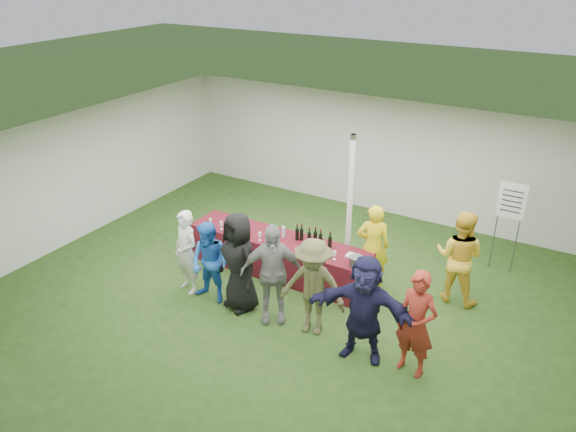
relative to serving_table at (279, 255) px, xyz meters
The scene contains 18 objects.
ground 0.75m from the serving_table, 33.81° to the right, with size 60.00×60.00×0.00m, color #284719.
tent 1.65m from the serving_table, 38.95° to the left, with size 10.00×10.00×10.00m.
serving_table is the anchor object (origin of this frame).
wine_bottles 0.82m from the serving_table, 11.77° to the left, with size 0.73×0.14×0.32m.
wine_glasses 0.72m from the serving_table, 152.91° to the right, with size 2.71×0.12×0.16m.
water_bottle 0.49m from the serving_table, 56.41° to the left, with size 0.07×0.07×0.23m.
bar_towel 1.55m from the serving_table, ahead, with size 0.25×0.18×0.03m, color white.
dump_bucket 1.75m from the serving_table, ahead, with size 0.25×0.25×0.18m, color slate.
wine_list_sign 4.39m from the serving_table, 31.97° to the left, with size 0.50×0.03×1.80m.
staff_pourer 1.81m from the serving_table, 15.69° to the left, with size 0.59×0.39×1.62m, color yellow.
staff_back 3.28m from the serving_table, 14.14° to the left, with size 0.83×0.65×1.71m, color yellow.
customer_0 1.79m from the serving_table, 129.19° to the right, with size 0.57×0.37×1.56m, color silver.
customer_1 1.54m from the serving_table, 111.39° to the right, with size 0.72×0.56×1.49m, color blue.
customer_2 1.40m from the serving_table, 89.53° to the right, with size 0.87×0.56×1.77m, color black.
customer_3 1.57m from the serving_table, 63.06° to the right, with size 1.03×0.43×1.76m, color gray.
customer_4 1.97m from the serving_table, 42.57° to the right, with size 1.08×0.62×1.67m, color brown.
customer_5 2.81m from the serving_table, 31.90° to the right, with size 1.60×0.51×1.73m, color #19183A.
customer_6 3.45m from the serving_table, 24.01° to the right, with size 0.61×0.40×1.66m, color maroon.
Camera 1 is at (4.31, -7.57, 5.63)m, focal length 35.00 mm.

